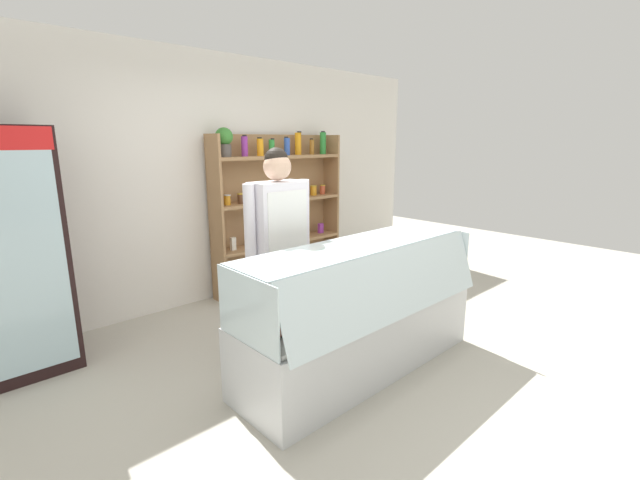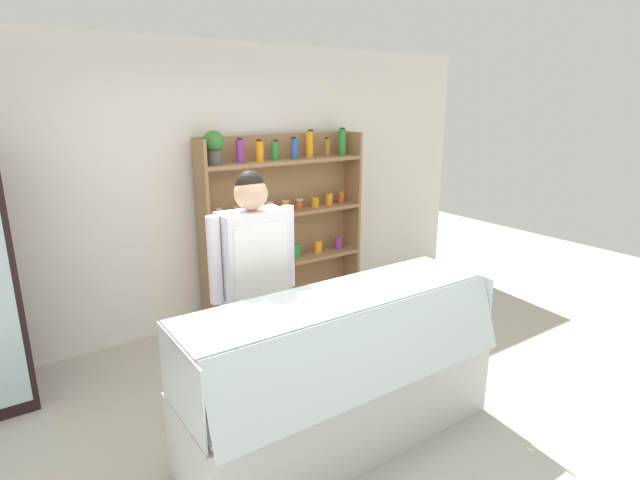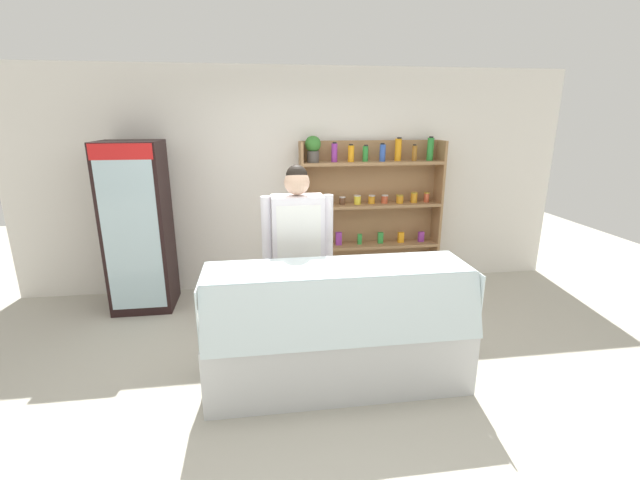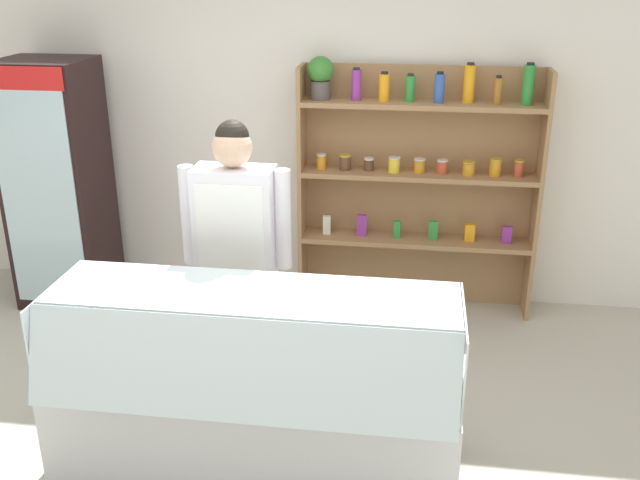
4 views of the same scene
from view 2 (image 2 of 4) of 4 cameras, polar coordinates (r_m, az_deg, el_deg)
The scene contains 5 objects.
ground_plane at distance 3.59m, azimuth 0.11°, elevation -21.49°, with size 12.00×12.00×0.00m, color #B7B2A3.
back_wall at distance 4.87m, azimuth -14.68°, elevation 5.50°, with size 6.80×0.10×2.70m, color white.
shelving_unit at distance 5.10m, azimuth -4.63°, elevation 3.02°, with size 1.76×0.29×1.91m.
deli_display_case at distance 3.39m, azimuth 2.44°, elevation -17.54°, with size 2.09×0.74×1.01m.
shop_clerk at distance 3.48m, azimuth -7.55°, elevation -3.52°, with size 0.65×0.25×1.72m.
Camera 2 is at (-1.63, -2.35, 2.17)m, focal length 28.00 mm.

